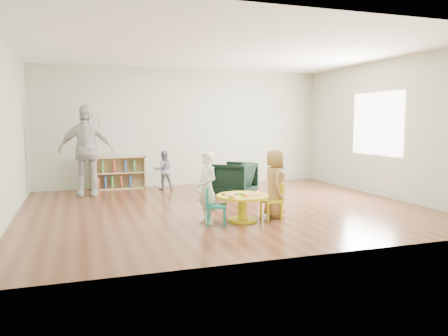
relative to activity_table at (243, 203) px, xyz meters
name	(u,v)px	position (x,y,z in m)	size (l,w,h in m)	color
room	(224,102)	(0.07, 1.08, 1.61)	(7.10, 7.00, 2.80)	#552C1B
activity_table	(243,203)	(0.00, 0.00, 0.00)	(0.82, 0.82, 0.46)	yellow
kid_chair_left	(214,205)	(-0.50, -0.09, 0.02)	(0.39, 0.39, 0.57)	#177F71
kid_chair_right	(274,199)	(0.54, 0.01, 0.02)	(0.33, 0.33, 0.57)	yellow
bookshelf	(118,173)	(-1.56, 3.94, 0.08)	(1.20, 0.30, 0.75)	tan
alphabet_poster	(117,130)	(-1.55, 4.07, 1.06)	(0.74, 0.01, 0.54)	silver
armchair	(235,179)	(0.71, 2.30, 0.06)	(0.74, 0.76, 0.70)	black
child_left	(207,188)	(-0.58, 0.01, 0.26)	(0.40, 0.26, 1.10)	white
child_right	(275,183)	(0.60, 0.09, 0.27)	(0.55, 0.36, 1.12)	yellow
toddler	(164,170)	(-0.58, 3.51, 0.16)	(0.43, 0.34, 0.89)	#17213B
adult_caretaker	(86,151)	(-2.26, 3.21, 0.66)	(1.11, 0.46, 1.89)	beige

